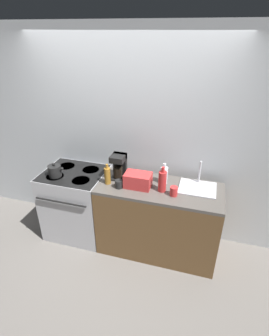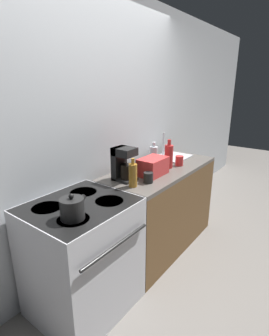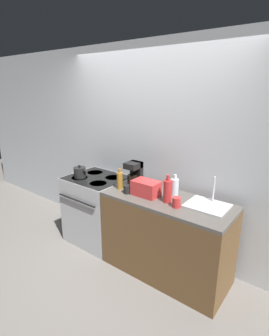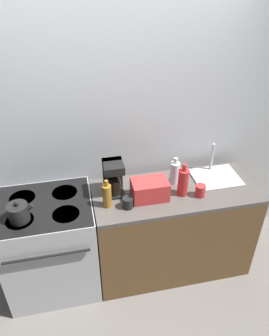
{
  "view_description": "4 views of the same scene",
  "coord_description": "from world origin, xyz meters",
  "px_view_note": "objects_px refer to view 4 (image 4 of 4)",
  "views": [
    {
      "loc": [
        0.94,
        -2.19,
        2.51
      ],
      "look_at": [
        0.2,
        0.35,
        1.1
      ],
      "focal_mm": 28.0,
      "sensor_mm": 36.0,
      "label": 1
    },
    {
      "loc": [
        -1.74,
        -1.03,
        1.76
      ],
      "look_at": [
        0.07,
        0.33,
        1.02
      ],
      "focal_mm": 28.0,
      "sensor_mm": 36.0,
      "label": 2
    },
    {
      "loc": [
        1.81,
        -1.95,
        2.07
      ],
      "look_at": [
        0.03,
        0.34,
        1.17
      ],
      "focal_mm": 28.0,
      "sensor_mm": 36.0,
      "label": 3
    },
    {
      "loc": [
        -0.31,
        -1.8,
        2.63
      ],
      "look_at": [
        0.16,
        0.35,
        1.17
      ],
      "focal_mm": 35.0,
      "sensor_mm": 36.0,
      "label": 4
    }
  ],
  "objects_px": {
    "stove": "(51,245)",
    "bottle_red": "(183,182)",
    "cup_red": "(200,191)",
    "toaster": "(150,189)",
    "bottle_clear": "(175,172)",
    "cup_black": "(128,203)",
    "kettle": "(19,212)",
    "coffee_maker": "(113,176)",
    "bottle_amber": "(107,195)"
  },
  "relations": [
    {
      "from": "toaster",
      "to": "bottle_clear",
      "type": "height_order",
      "value": "bottle_clear"
    },
    {
      "from": "bottle_clear",
      "to": "cup_red",
      "type": "distance_m",
      "value": 0.28
    },
    {
      "from": "stove",
      "to": "cup_red",
      "type": "distance_m",
      "value": 1.38
    },
    {
      "from": "bottle_red",
      "to": "bottle_clear",
      "type": "height_order",
      "value": "bottle_red"
    },
    {
      "from": "stove",
      "to": "kettle",
      "type": "relative_size",
      "value": 4.65
    },
    {
      "from": "kettle",
      "to": "bottle_amber",
      "type": "distance_m",
      "value": 0.68
    },
    {
      "from": "toaster",
      "to": "cup_black",
      "type": "bearing_deg",
      "value": -157.35
    },
    {
      "from": "cup_black",
      "to": "toaster",
      "type": "bearing_deg",
      "value": 22.65
    },
    {
      "from": "toaster",
      "to": "bottle_red",
      "type": "relative_size",
      "value": 1.0
    },
    {
      "from": "coffee_maker",
      "to": "bottle_red",
      "type": "xyz_separation_m",
      "value": [
        0.55,
        -0.16,
        -0.03
      ]
    },
    {
      "from": "stove",
      "to": "coffee_maker",
      "type": "xyz_separation_m",
      "value": [
        0.59,
        0.06,
        0.61
      ]
    },
    {
      "from": "coffee_maker",
      "to": "cup_red",
      "type": "relative_size",
      "value": 2.87
    },
    {
      "from": "toaster",
      "to": "kettle",
      "type": "bearing_deg",
      "value": -177.04
    },
    {
      "from": "bottle_amber",
      "to": "cup_red",
      "type": "height_order",
      "value": "bottle_amber"
    },
    {
      "from": "stove",
      "to": "coffee_maker",
      "type": "distance_m",
      "value": 0.85
    },
    {
      "from": "kettle",
      "to": "cup_black",
      "type": "relative_size",
      "value": 2.12
    },
    {
      "from": "kettle",
      "to": "toaster",
      "type": "relative_size",
      "value": 0.67
    },
    {
      "from": "cup_red",
      "to": "toaster",
      "type": "bearing_deg",
      "value": 171.16
    },
    {
      "from": "kettle",
      "to": "coffee_maker",
      "type": "relative_size",
      "value": 0.66
    },
    {
      "from": "bottle_red",
      "to": "cup_red",
      "type": "relative_size",
      "value": 2.83
    },
    {
      "from": "stove",
      "to": "bottle_red",
      "type": "height_order",
      "value": "bottle_red"
    },
    {
      "from": "kettle",
      "to": "bottle_red",
      "type": "height_order",
      "value": "bottle_red"
    },
    {
      "from": "bottle_clear",
      "to": "cup_red",
      "type": "height_order",
      "value": "bottle_clear"
    },
    {
      "from": "toaster",
      "to": "cup_red",
      "type": "relative_size",
      "value": 2.83
    },
    {
      "from": "kettle",
      "to": "cup_red",
      "type": "bearing_deg",
      "value": -0.46
    },
    {
      "from": "stove",
      "to": "bottle_red",
      "type": "relative_size",
      "value": 3.1
    },
    {
      "from": "kettle",
      "to": "cup_red",
      "type": "height_order",
      "value": "kettle"
    },
    {
      "from": "kettle",
      "to": "coffee_maker",
      "type": "height_order",
      "value": "coffee_maker"
    },
    {
      "from": "toaster",
      "to": "bottle_clear",
      "type": "xyz_separation_m",
      "value": [
        0.27,
        0.16,
        0.02
      ]
    },
    {
      "from": "bottle_red",
      "to": "cup_red",
      "type": "height_order",
      "value": "bottle_red"
    },
    {
      "from": "kettle",
      "to": "bottle_clear",
      "type": "distance_m",
      "value": 1.31
    },
    {
      "from": "kettle",
      "to": "bottle_red",
      "type": "relative_size",
      "value": 0.67
    },
    {
      "from": "toaster",
      "to": "bottle_amber",
      "type": "xyz_separation_m",
      "value": [
        -0.36,
        -0.03,
        0.02
      ]
    },
    {
      "from": "bottle_clear",
      "to": "cup_red",
      "type": "relative_size",
      "value": 2.39
    },
    {
      "from": "bottle_amber",
      "to": "kettle",
      "type": "bearing_deg",
      "value": -178.08
    },
    {
      "from": "stove",
      "to": "bottle_red",
      "type": "distance_m",
      "value": 1.28
    },
    {
      "from": "cup_black",
      "to": "cup_red",
      "type": "xyz_separation_m",
      "value": [
        0.62,
        0.02,
        0.01
      ]
    },
    {
      "from": "coffee_maker",
      "to": "bottle_amber",
      "type": "height_order",
      "value": "coffee_maker"
    },
    {
      "from": "stove",
      "to": "toaster",
      "type": "xyz_separation_m",
      "value": [
        0.86,
        -0.08,
        0.53
      ]
    },
    {
      "from": "coffee_maker",
      "to": "cup_black",
      "type": "relative_size",
      "value": 3.22
    },
    {
      "from": "stove",
      "to": "cup_red",
      "type": "xyz_separation_m",
      "value": [
        1.28,
        -0.14,
        0.5
      ]
    },
    {
      "from": "stove",
      "to": "bottle_amber",
      "type": "bearing_deg",
      "value": -12.32
    },
    {
      "from": "coffee_maker",
      "to": "bottle_clear",
      "type": "bearing_deg",
      "value": 2.02
    },
    {
      "from": "stove",
      "to": "cup_black",
      "type": "height_order",
      "value": "cup_black"
    },
    {
      "from": "stove",
      "to": "kettle",
      "type": "xyz_separation_m",
      "value": [
        -0.17,
        -0.13,
        0.52
      ]
    },
    {
      "from": "toaster",
      "to": "bottle_red",
      "type": "bearing_deg",
      "value": -2.3
    },
    {
      "from": "bottle_red",
      "to": "bottle_clear",
      "type": "bearing_deg",
      "value": 94.58
    },
    {
      "from": "kettle",
      "to": "cup_black",
      "type": "distance_m",
      "value": 0.83
    },
    {
      "from": "cup_black",
      "to": "cup_red",
      "type": "height_order",
      "value": "cup_red"
    },
    {
      "from": "bottle_amber",
      "to": "cup_red",
      "type": "distance_m",
      "value": 0.77
    }
  ]
}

